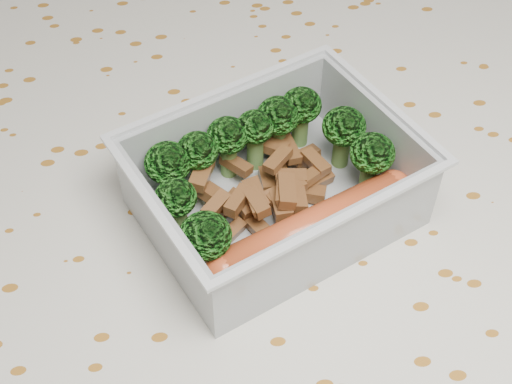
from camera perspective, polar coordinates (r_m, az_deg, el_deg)
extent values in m
cube|color=brown|center=(0.48, 0.84, -3.79)|extent=(1.40, 0.90, 0.04)
cube|color=silver|center=(0.47, 0.87, -2.07)|extent=(1.46, 0.96, 0.01)
cube|color=silver|center=(0.46, 1.49, -1.46)|extent=(0.19, 0.18, 0.00)
cube|color=silver|center=(0.48, -2.33, 5.31)|extent=(0.15, 0.07, 0.05)
cube|color=silver|center=(0.41, 6.06, -4.26)|extent=(0.15, 0.07, 0.05)
cube|color=silver|center=(0.48, 9.40, 4.54)|extent=(0.05, 0.11, 0.05)
cube|color=silver|center=(0.42, -7.37, -3.32)|extent=(0.05, 0.11, 0.05)
cube|color=silver|center=(0.46, -2.70, 8.10)|extent=(0.16, 0.07, 0.00)
cube|color=silver|center=(0.39, 6.74, -2.22)|extent=(0.16, 0.07, 0.00)
cube|color=silver|center=(0.46, 10.24, 7.19)|extent=(0.05, 0.11, 0.00)
cube|color=silver|center=(0.40, -8.29, -1.11)|extent=(0.05, 0.11, 0.00)
cylinder|color=#608C3F|center=(0.46, -6.82, 0.44)|extent=(0.01, 0.01, 0.02)
ellipsoid|color=#318222|center=(0.45, -7.07, 2.34)|extent=(0.03, 0.03, 0.03)
cylinder|color=#608C3F|center=(0.47, -4.53, 1.43)|extent=(0.01, 0.01, 0.03)
ellipsoid|color=#318222|center=(0.45, -4.70, 3.34)|extent=(0.03, 0.03, 0.02)
cylinder|color=#608C3F|center=(0.47, -2.21, 2.63)|extent=(0.01, 0.01, 0.03)
ellipsoid|color=#318222|center=(0.46, -2.29, 4.55)|extent=(0.03, 0.03, 0.02)
cylinder|color=#608C3F|center=(0.48, -0.07, 3.32)|extent=(0.01, 0.01, 0.03)
ellipsoid|color=#318222|center=(0.46, -0.07, 5.24)|extent=(0.02, 0.02, 0.02)
cylinder|color=#608C3F|center=(0.49, 1.74, 4.21)|extent=(0.01, 0.01, 0.02)
ellipsoid|color=#318222|center=(0.47, 1.80, 6.13)|extent=(0.03, 0.03, 0.02)
cylinder|color=#608C3F|center=(0.50, 3.54, 5.05)|extent=(0.01, 0.01, 0.03)
ellipsoid|color=#318222|center=(0.48, 3.66, 6.95)|extent=(0.03, 0.03, 0.02)
cylinder|color=#608C3F|center=(0.44, -6.21, -2.33)|extent=(0.01, 0.01, 0.03)
ellipsoid|color=#318222|center=(0.42, -6.45, -0.45)|extent=(0.03, 0.03, 0.02)
cylinder|color=#608C3F|center=(0.48, 6.81, 3.32)|extent=(0.01, 0.01, 0.02)
ellipsoid|color=#318222|center=(0.47, 7.06, 5.23)|extent=(0.03, 0.03, 0.02)
cylinder|color=#608C3F|center=(0.42, -3.92, -5.36)|extent=(0.01, 0.01, 0.02)
ellipsoid|color=#318222|center=(0.41, -4.08, -3.52)|extent=(0.03, 0.03, 0.03)
cylinder|color=#608C3F|center=(0.47, 8.97, 1.19)|extent=(0.01, 0.01, 0.02)
ellipsoid|color=#318222|center=(0.45, 9.30, 3.09)|extent=(0.03, 0.03, 0.02)
cube|color=brown|center=(0.44, -1.48, -0.70)|extent=(0.02, 0.02, 0.01)
cube|color=brown|center=(0.44, 0.01, -0.36)|extent=(0.02, 0.03, 0.01)
cube|color=brown|center=(0.44, 2.22, 0.05)|extent=(0.01, 0.02, 0.01)
cube|color=brown|center=(0.45, -3.65, -0.09)|extent=(0.03, 0.03, 0.01)
cube|color=brown|center=(0.47, 4.70, 1.44)|extent=(0.02, 0.02, 0.01)
cube|color=brown|center=(0.43, -3.25, -1.07)|extent=(0.02, 0.02, 0.01)
cube|color=brown|center=(0.45, -1.24, -1.11)|extent=(0.02, 0.01, 0.01)
cube|color=brown|center=(0.48, 1.44, 3.62)|extent=(0.02, 0.02, 0.01)
cube|color=brown|center=(0.47, 4.86, 0.90)|extent=(0.03, 0.02, 0.01)
cube|color=brown|center=(0.45, 0.03, -2.67)|extent=(0.02, 0.02, 0.01)
cube|color=brown|center=(0.48, 1.91, 2.05)|extent=(0.01, 0.03, 0.01)
cube|color=brown|center=(0.44, -2.03, -3.30)|extent=(0.02, 0.02, 0.01)
cube|color=brown|center=(0.49, 3.23, 2.84)|extent=(0.02, 0.02, 0.01)
cube|color=brown|center=(0.46, 2.82, 1.15)|extent=(0.02, 0.01, 0.01)
cube|color=brown|center=(0.45, 2.02, -1.04)|extent=(0.01, 0.02, 0.01)
cube|color=brown|center=(0.45, 3.42, -0.38)|extent=(0.01, 0.02, 0.01)
cube|color=brown|center=(0.46, -2.21, -0.94)|extent=(0.02, 0.02, 0.01)
cube|color=brown|center=(0.48, 2.63, 3.53)|extent=(0.01, 0.03, 0.01)
cube|color=brown|center=(0.47, 0.88, 0.97)|extent=(0.01, 0.02, 0.01)
cube|color=brown|center=(0.45, -4.36, 1.46)|extent=(0.02, 0.03, 0.01)
cube|color=brown|center=(0.47, -1.60, 2.21)|extent=(0.02, 0.02, 0.01)
cube|color=brown|center=(0.49, 3.98, 2.93)|extent=(0.02, 0.02, 0.01)
cube|color=brown|center=(0.46, 1.76, 2.61)|extent=(0.02, 0.02, 0.01)
cube|color=brown|center=(0.47, 4.81, 2.41)|extent=(0.02, 0.02, 0.01)
cube|color=brown|center=(0.43, 0.08, -0.86)|extent=(0.02, 0.02, 0.01)
cube|color=brown|center=(0.44, 2.44, 0.07)|extent=(0.01, 0.03, 0.01)
cube|color=brown|center=(0.45, 2.36, 0.10)|extent=(0.03, 0.02, 0.01)
cube|color=brown|center=(0.47, 4.20, -0.07)|extent=(0.03, 0.02, 0.01)
cube|color=brown|center=(0.45, 0.12, -1.00)|extent=(0.03, 0.02, 0.01)
cylinder|color=#C64B23|center=(0.43, 4.52, -2.86)|extent=(0.12, 0.07, 0.02)
sphere|color=#C64B23|center=(0.46, 10.88, 0.29)|extent=(0.02, 0.02, 0.02)
sphere|color=#C64B23|center=(0.41, -2.61, -6.34)|extent=(0.02, 0.02, 0.02)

